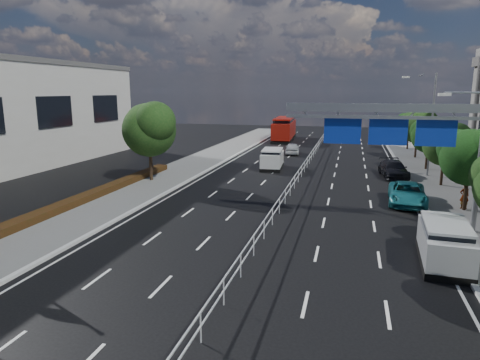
% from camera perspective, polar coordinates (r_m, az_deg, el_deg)
% --- Properties ---
extents(ground, '(160.00, 160.00, 0.00)m').
position_cam_1_polar(ground, '(16.54, -1.35, -15.07)').
color(ground, black).
rests_on(ground, ground).
extents(kerb_near, '(0.25, 140.00, 0.15)m').
position_cam_1_polar(kerb_near, '(20.66, -26.57, -10.51)').
color(kerb_near, silver).
rests_on(kerb_near, ground).
extents(median_fence, '(0.05, 85.00, 1.02)m').
position_cam_1_polar(median_fence, '(37.56, 8.10, 1.00)').
color(median_fence, silver).
rests_on(median_fence, ground).
extents(hedge_near, '(1.00, 36.00, 0.44)m').
position_cam_1_polar(hedge_near, '(26.84, -26.63, -4.87)').
color(hedge_near, black).
rests_on(hedge_near, sidewalk_near).
extents(overhead_gantry, '(10.24, 0.38, 7.45)m').
position_cam_1_polar(overhead_gantry, '(24.45, 20.93, 6.63)').
color(overhead_gantry, gray).
rests_on(overhead_gantry, ground).
extents(streetlight_far, '(2.78, 2.40, 9.00)m').
position_cam_1_polar(streetlight_far, '(40.76, 23.85, 7.60)').
color(streetlight_far, gray).
rests_on(streetlight_far, ground).
extents(near_tree_back, '(4.84, 4.51, 6.69)m').
position_cam_1_polar(near_tree_back, '(36.04, -11.95, 6.97)').
color(near_tree_back, black).
rests_on(near_tree_back, ground).
extents(far_tree_d, '(3.85, 3.59, 5.34)m').
position_cam_1_polar(far_tree_d, '(29.78, 28.42, 3.06)').
color(far_tree_d, black).
rests_on(far_tree_d, ground).
extents(far_tree_e, '(3.63, 3.38, 5.13)m').
position_cam_1_polar(far_tree_e, '(37.07, 25.73, 4.55)').
color(far_tree_e, black).
rests_on(far_tree_e, ground).
extents(far_tree_f, '(3.52, 3.28, 5.02)m').
position_cam_1_polar(far_tree_f, '(44.42, 23.92, 5.63)').
color(far_tree_f, black).
rests_on(far_tree_f, ground).
extents(far_tree_g, '(3.96, 3.69, 5.45)m').
position_cam_1_polar(far_tree_g, '(51.79, 22.67, 6.76)').
color(far_tree_g, black).
rests_on(far_tree_g, ground).
extents(far_tree_h, '(3.41, 3.18, 4.91)m').
position_cam_1_polar(far_tree_h, '(59.24, 21.66, 7.03)').
color(far_tree_h, black).
rests_on(far_tree_h, ground).
extents(white_minivan, '(2.27, 4.60, 1.94)m').
position_cam_1_polar(white_minivan, '(42.00, 4.31, 2.81)').
color(white_minivan, black).
rests_on(white_minivan, ground).
extents(red_bus, '(3.38, 11.76, 3.47)m').
position_cam_1_polar(red_bus, '(66.94, 5.91, 6.86)').
color(red_bus, black).
rests_on(red_bus, ground).
extents(near_car_silver, '(2.06, 4.23, 1.39)m').
position_cam_1_polar(near_car_silver, '(52.09, 7.00, 4.21)').
color(near_car_silver, '#B0B2B7').
rests_on(near_car_silver, ground).
extents(near_car_dark, '(1.93, 4.18, 1.33)m').
position_cam_1_polar(near_car_dark, '(69.48, 4.86, 6.10)').
color(near_car_dark, black).
rests_on(near_car_dark, ground).
extents(silver_minivan, '(2.19, 4.65, 1.89)m').
position_cam_1_polar(silver_minivan, '(20.97, 25.62, -7.60)').
color(silver_minivan, black).
rests_on(silver_minivan, ground).
extents(parked_car_teal, '(2.67, 5.25, 1.42)m').
position_cam_1_polar(parked_car_teal, '(30.89, 21.42, -1.69)').
color(parked_car_teal, '#1A6B75').
rests_on(parked_car_teal, ground).
extents(parked_car_dark, '(2.59, 5.19, 1.45)m').
position_cam_1_polar(parked_car_dark, '(40.16, 19.79, 1.40)').
color(parked_car_dark, black).
rests_on(parked_car_dark, ground).
extents(pedestrian_a, '(0.67, 0.53, 1.63)m').
position_cam_1_polar(pedestrian_a, '(30.57, 27.74, -1.91)').
color(pedestrian_a, gray).
rests_on(pedestrian_a, sidewalk_far).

